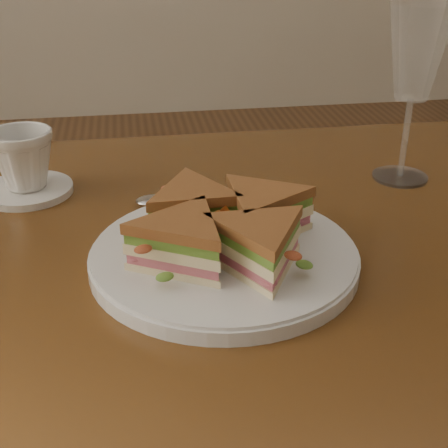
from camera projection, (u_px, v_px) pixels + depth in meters
name	position (u px, v px, depth m)	size (l,w,h in m)	color
table	(183.00, 316.00, 0.78)	(1.20, 0.80, 0.75)	#3E220E
plate	(224.00, 257.00, 0.70)	(0.30, 0.30, 0.02)	silver
sandwich_wedges	(224.00, 228.00, 0.68)	(0.27, 0.27, 0.06)	#FFEEBC
crisps_mound	(224.00, 231.00, 0.68)	(0.09, 0.09, 0.05)	#BA5317
spoon	(170.00, 199.00, 0.84)	(0.18, 0.06, 0.01)	silver
knife	(237.00, 208.00, 0.82)	(0.21, 0.07, 0.00)	silver
wine_glass	(416.00, 57.00, 0.84)	(0.09, 0.09, 0.25)	white
saucer	(28.00, 190.00, 0.87)	(0.12, 0.12, 0.01)	silver
coffee_cup	(23.00, 159.00, 0.85)	(0.09, 0.09, 0.08)	silver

